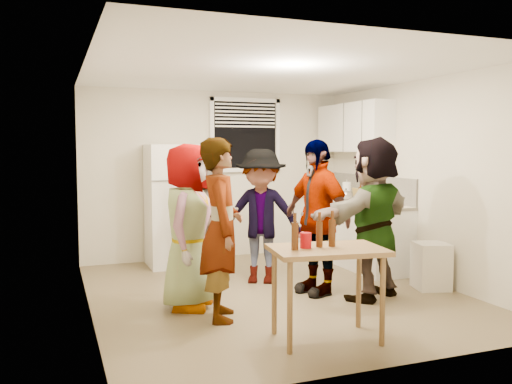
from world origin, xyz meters
name	(u,v)px	position (x,y,z in m)	size (l,w,h in m)	color
room	(273,293)	(0.00, 0.00, 0.00)	(4.00, 4.50, 2.50)	beige
window	(245,135)	(0.45, 2.21, 1.85)	(1.12, 0.10, 1.06)	white
refrigerator	(173,205)	(-0.75, 1.88, 0.85)	(0.70, 0.70, 1.70)	white
counter_lower	(352,233)	(1.70, 1.15, 0.43)	(0.60, 2.20, 0.86)	white
countertop	(352,202)	(1.70, 1.15, 0.88)	(0.64, 2.22, 0.04)	beige
backsplash	(369,188)	(1.99, 1.15, 1.08)	(0.03, 2.20, 0.36)	#A6A197
upper_cabinets	(354,128)	(1.83, 1.35, 1.95)	(0.34, 1.60, 0.70)	white
kettle	(346,200)	(1.65, 1.23, 0.90)	(0.22, 0.19, 0.19)	silver
paper_towel	(346,200)	(1.68, 1.27, 0.90)	(0.12, 0.12, 0.26)	white
wine_bottle	(331,196)	(1.75, 1.86, 0.90)	(0.07, 0.07, 0.27)	black
beer_bottle_counter	(360,203)	(1.60, 0.76, 0.90)	(0.06, 0.06, 0.22)	#47230C
blue_cup	(372,206)	(1.53, 0.38, 0.90)	(0.09, 0.09, 0.12)	#1634A8
picture_frame	(357,193)	(1.92, 1.38, 0.98)	(0.02, 0.19, 0.16)	#D8B154
trash_bin	(431,268)	(1.81, -0.47, 0.25)	(0.37, 0.37, 0.54)	silver
serving_table	(326,339)	(-0.15, -1.55, 0.00)	(0.95, 0.63, 0.80)	brown
beer_bottle_table	(319,247)	(-0.19, -1.49, 0.80)	(0.06, 0.06, 0.22)	#47230C
red_cup	(306,248)	(-0.33, -1.49, 0.80)	(0.10, 0.10, 0.13)	#AA070D
guest_grey	(188,307)	(-1.04, -0.20, 0.00)	(0.83, 1.70, 0.54)	#989898
guest_stripe	(222,318)	(-0.82, -0.67, 0.00)	(0.64, 1.75, 0.42)	#141933
guest_back_left	(211,280)	(-0.50, 0.85, 0.00)	(0.77, 1.58, 0.60)	brown
guest_back_right	(261,282)	(0.05, 0.53, 0.00)	(1.06, 1.64, 0.61)	#47474C
guest_black	(316,293)	(0.46, -0.16, 0.00)	(1.03, 1.75, 0.43)	black
guest_orange	(372,298)	(0.95, -0.56, 0.00)	(1.64, 1.77, 0.52)	#CA753F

